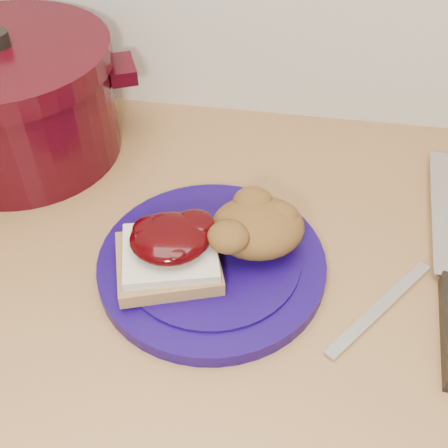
# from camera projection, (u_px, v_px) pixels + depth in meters

# --- Properties ---
(base_cabinet) EXTENTS (4.00, 0.60, 0.86)m
(base_cabinet) POSITION_uv_depth(u_px,v_px,m) (217.00, 447.00, 0.94)
(base_cabinet) COLOR beige
(base_cabinet) RESTS_ON floor
(plate) EXTENTS (0.29, 0.29, 0.02)m
(plate) POSITION_uv_depth(u_px,v_px,m) (212.00, 264.00, 0.60)
(plate) COLOR #120549
(plate) RESTS_ON wood_countertop
(sandwich) EXTENTS (0.13, 0.12, 0.05)m
(sandwich) POSITION_uv_depth(u_px,v_px,m) (169.00, 251.00, 0.57)
(sandwich) COLOR olive
(sandwich) RESTS_ON plate
(stuffing_mound) EXTENTS (0.12, 0.10, 0.05)m
(stuffing_mound) POSITION_uv_depth(u_px,v_px,m) (258.00, 227.00, 0.59)
(stuffing_mound) COLOR brown
(stuffing_mound) RESTS_ON plate
(butter_knife) EXTENTS (0.11, 0.14, 0.00)m
(butter_knife) POSITION_uv_depth(u_px,v_px,m) (380.00, 307.00, 0.56)
(butter_knife) COLOR silver
(butter_knife) RESTS_ON wood_countertop
(dutch_oven) EXTENTS (0.34, 0.34, 0.17)m
(dutch_oven) POSITION_uv_depth(u_px,v_px,m) (15.00, 101.00, 0.70)
(dutch_oven) COLOR #33050C
(dutch_oven) RESTS_ON wood_countertop
(pepper_grinder) EXTENTS (0.07, 0.07, 0.13)m
(pepper_grinder) POSITION_uv_depth(u_px,v_px,m) (20.00, 81.00, 0.75)
(pepper_grinder) COLOR black
(pepper_grinder) RESTS_ON wood_countertop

